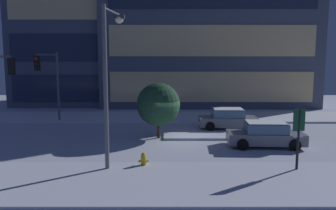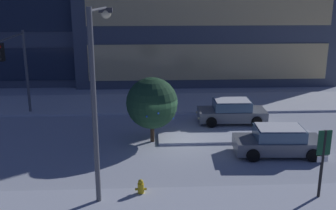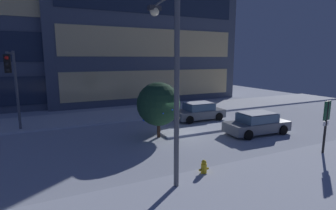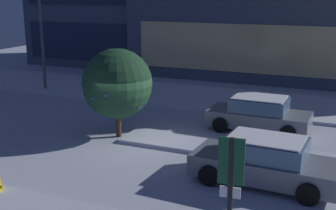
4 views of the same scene
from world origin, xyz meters
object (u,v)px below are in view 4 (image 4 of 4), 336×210
Objects in this scene: decorated_tree_median at (117,84)px; car_far at (259,115)px; car_near at (265,162)px; parking_info_sign at (230,186)px; traffic_light_corner_far_left at (18,26)px.

car_far is at bearing 31.51° from decorated_tree_median.
car_near is 1.06× the size of car_far.
car_near is at bearing -3.84° from parking_info_sign.
car_near is 1.27× the size of decorated_tree_median.
car_near is 0.82× the size of traffic_light_corner_far_left.
car_near is 5.47m from car_far.
car_far is at bearing 86.78° from traffic_light_corner_far_left.
traffic_light_corner_far_left is 1.91× the size of parking_info_sign.
car_near and car_far have the same top height.
traffic_light_corner_far_left reaches higher than car_far.
car_near is at bearing -18.63° from decorated_tree_median.
parking_info_sign is at bearing -46.09° from decorated_tree_median.
parking_info_sign is 9.55m from decorated_tree_median.
parking_info_sign is at bearing -85.11° from car_near.
car_near is 4.85m from parking_info_sign.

